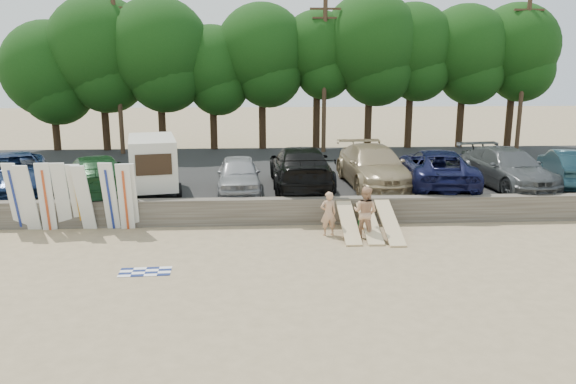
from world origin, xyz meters
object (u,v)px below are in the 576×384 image
box_trailer (153,162)px  car_0 (16,173)px  car_5 (436,168)px  cooler (364,223)px  beachgoer_a (328,213)px  car_2 (239,175)px  beachgoer_b (365,212)px  car_3 (301,167)px  car_1 (96,175)px  car_6 (507,168)px  car_7 (570,168)px  car_4 (373,166)px

box_trailer → car_0: (-5.82, 0.57, -0.50)m
car_5 → cooler: bearing=50.1°
car_5 → cooler: (-3.79, -3.54, -1.37)m
box_trailer → beachgoer_a: (6.81, -4.09, -1.20)m
box_trailer → car_5: box_trailer is taller
car_2 → beachgoer_b: size_ratio=2.41×
car_5 → beachgoer_b: car_5 is taller
car_3 → box_trailer: bearing=5.1°
car_3 → car_1: bearing=4.0°
car_3 → car_6: size_ratio=1.08×
box_trailer → car_6: box_trailer is taller
car_5 → beachgoer_b: (-4.01, -4.80, -0.62)m
car_7 → car_2: bearing=15.8°
car_4 → car_6: size_ratio=1.05×
car_6 → cooler: size_ratio=15.09×
beachgoer_a → cooler: 1.86m
car_1 → car_4: (11.71, 0.87, 0.07)m
car_1 → car_5: car_5 is taller
car_3 → beachgoer_a: bearing=96.6°
car_1 → cooler: bearing=142.1°
car_1 → beachgoer_a: car_1 is taller
beachgoer_b → car_6: bearing=-112.6°
car_0 → beachgoer_b: car_0 is taller
car_0 → car_3: car_3 is taller
box_trailer → beachgoer_a: size_ratio=2.46×
beachgoer_a → cooler: size_ratio=4.19×
beachgoer_a → cooler: beachgoer_a is taller
car_0 → car_1: bearing=-34.8°
box_trailer → car_5: size_ratio=0.66×
car_5 → car_6: bearing=-176.4°
car_4 → box_trailer: bearing=-178.8°
car_1 → car_2: bearing=157.9°
car_1 → beachgoer_a: size_ratio=3.47×
car_2 → car_6: bearing=-1.1°
car_7 → cooler: car_7 is taller
car_3 → car_6: 8.95m
car_6 → car_7: 2.83m
beachgoer_b → car_7: bearing=-120.5°
car_4 → car_7: size_ratio=1.21×
box_trailer → car_0: size_ratio=0.69×
box_trailer → cooler: bearing=-32.5°
car_4 → car_7: (8.57, -0.54, -0.05)m
car_2 → car_5: bearing=0.7°
car_3 → cooler: 4.57m
box_trailer → car_6: size_ratio=0.68×
car_4 → cooler: bearing=-109.3°
car_3 → car_7: car_3 is taller
beachgoer_a → beachgoer_b: size_ratio=0.87×
beachgoer_a → car_3: bearing=-91.6°
car_7 → cooler: (-9.67, -3.40, -1.36)m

